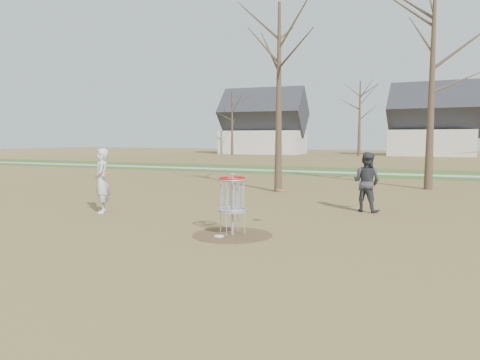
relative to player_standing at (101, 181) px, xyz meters
The scene contains 11 objects.
ground 5.05m from the player_standing, 14.68° to the right, with size 160.00×160.00×0.00m, color brown.
green_band 20.34m from the player_standing, 76.33° to the left, with size 160.00×8.00×0.01m, color #2D5119.
footpath 19.37m from the player_standing, 75.63° to the left, with size 160.00×1.50×0.01m, color #9E9E99.
dirt_circle 5.05m from the player_standing, 14.68° to the right, with size 1.80×1.80×0.01m, color #47331E.
player_standing is the anchor object (origin of this frame).
player_throwing 7.74m from the player_standing, 26.37° to the left, with size 0.86×0.67×1.76m, color #343539.
disc_grounded 4.96m from the player_standing, 18.68° to the right, with size 0.22×0.22×0.02m, color white.
discs_in_play 3.02m from the player_standing, ahead, with size 5.37×0.41×0.33m.
disc_golf_basket 4.96m from the player_standing, 14.68° to the right, with size 0.64×0.64×1.35m.
bare_trees 35.43m from the player_standing, 79.21° to the left, with size 52.62×44.98×9.00m.
houses_row 52.17m from the player_standing, 79.92° to the left, with size 56.51×10.01×7.26m.
Camera 1 is at (4.45, -9.31, 2.16)m, focal length 35.00 mm.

